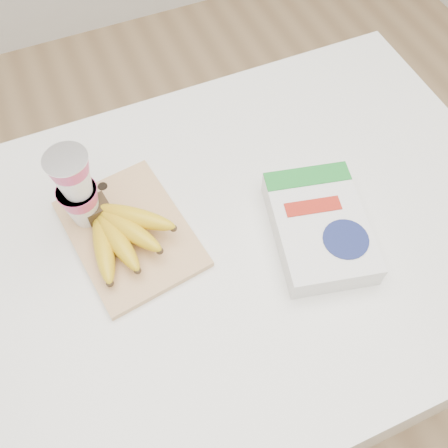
{
  "coord_description": "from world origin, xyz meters",
  "views": [
    {
      "loc": [
        -0.18,
        -0.44,
        1.77
      ],
      "look_at": [
        0.02,
        0.01,
        0.98
      ],
      "focal_mm": 40.0,
      "sensor_mm": 36.0,
      "label": 1
    }
  ],
  "objects_px": {
    "table": "(219,327)",
    "cereal_box": "(319,227)",
    "yogurt_stack": "(76,188)",
    "bananas": "(119,231)",
    "cutting_board": "(130,233)"
  },
  "relations": [
    {
      "from": "table",
      "to": "cutting_board",
      "type": "xyz_separation_m",
      "value": [
        -0.15,
        0.08,
        0.48
      ]
    },
    {
      "from": "yogurt_stack",
      "to": "cereal_box",
      "type": "bearing_deg",
      "value": -27.1
    },
    {
      "from": "bananas",
      "to": "cereal_box",
      "type": "xyz_separation_m",
      "value": [
        0.35,
        -0.13,
        -0.01
      ]
    },
    {
      "from": "table",
      "to": "yogurt_stack",
      "type": "relative_size",
      "value": 6.92
    },
    {
      "from": "yogurt_stack",
      "to": "table",
      "type": "bearing_deg",
      "value": -34.24
    },
    {
      "from": "bananas",
      "to": "yogurt_stack",
      "type": "distance_m",
      "value": 0.11
    },
    {
      "from": "yogurt_stack",
      "to": "cutting_board",
      "type": "bearing_deg",
      "value": -44.87
    },
    {
      "from": "bananas",
      "to": "cereal_box",
      "type": "relative_size",
      "value": 0.68
    },
    {
      "from": "bananas",
      "to": "yogurt_stack",
      "type": "bearing_deg",
      "value": 122.0
    },
    {
      "from": "table",
      "to": "bananas",
      "type": "relative_size",
      "value": 6.54
    },
    {
      "from": "bananas",
      "to": "cereal_box",
      "type": "bearing_deg",
      "value": -20.41
    },
    {
      "from": "bananas",
      "to": "cereal_box",
      "type": "height_order",
      "value": "bananas"
    },
    {
      "from": "bananas",
      "to": "yogurt_stack",
      "type": "height_order",
      "value": "yogurt_stack"
    },
    {
      "from": "cutting_board",
      "to": "bananas",
      "type": "xyz_separation_m",
      "value": [
        -0.02,
        -0.01,
        0.03
      ]
    },
    {
      "from": "table",
      "to": "cereal_box",
      "type": "height_order",
      "value": "cereal_box"
    }
  ]
}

